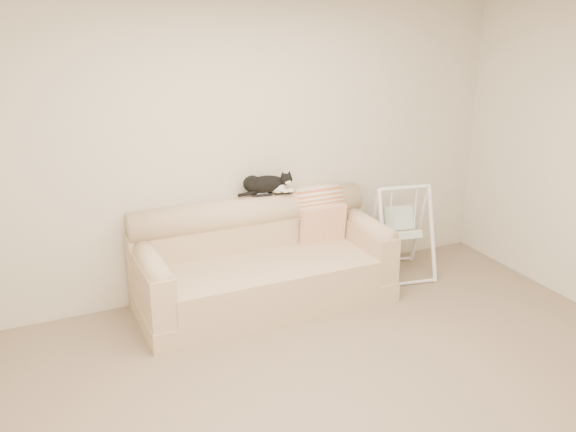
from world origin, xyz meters
The scene contains 8 objects.
ground_plane centered at (0.00, 0.00, 0.00)m, with size 5.00×5.00×0.00m, color #7E6D5B.
room_shell centered at (0.00, 0.00, 1.53)m, with size 5.04×4.04×2.60m.
sofa centered at (-0.02, 1.62, 0.35)m, with size 2.20×0.93×0.90m.
remote_a centered at (0.09, 1.86, 0.91)m, with size 0.18×0.07×0.03m.
remote_b centered at (0.30, 1.84, 0.91)m, with size 0.17×0.05×0.02m.
tuxedo_cat centered at (0.14, 1.87, 1.00)m, with size 0.52×0.26×0.20m.
throw_blanket centered at (0.63, 1.84, 0.72)m, with size 0.44×0.38×0.58m.
baby_swing centered at (1.43, 1.61, 0.45)m, with size 0.64×0.67×0.90m.
Camera 1 is at (-1.95, -3.17, 2.63)m, focal length 40.00 mm.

